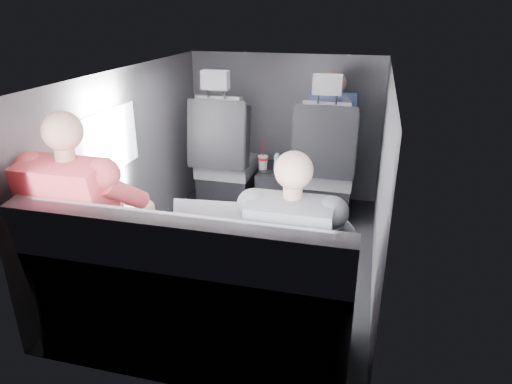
% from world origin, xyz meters
% --- Properties ---
extents(floor, '(2.60, 2.60, 0.00)m').
position_xyz_m(floor, '(0.00, 0.00, 0.00)').
color(floor, black).
rests_on(floor, ground).
extents(ceiling, '(2.60, 2.60, 0.00)m').
position_xyz_m(ceiling, '(0.00, 0.00, 1.35)').
color(ceiling, '#B2B2AD').
rests_on(ceiling, panel_back).
extents(panel_left, '(0.02, 2.60, 1.35)m').
position_xyz_m(panel_left, '(-0.90, 0.00, 0.68)').
color(panel_left, '#56565B').
rests_on(panel_left, floor).
extents(panel_right, '(0.02, 2.60, 1.35)m').
position_xyz_m(panel_right, '(0.90, 0.00, 0.68)').
color(panel_right, '#56565B').
rests_on(panel_right, floor).
extents(panel_front, '(1.80, 0.02, 1.35)m').
position_xyz_m(panel_front, '(0.00, 1.30, 0.68)').
color(panel_front, '#56565B').
rests_on(panel_front, floor).
extents(panel_back, '(1.80, 0.02, 1.35)m').
position_xyz_m(panel_back, '(0.00, -1.30, 0.68)').
color(panel_back, '#56565B').
rests_on(panel_back, floor).
extents(side_window, '(0.02, 0.75, 0.42)m').
position_xyz_m(side_window, '(-0.88, -0.30, 0.90)').
color(side_window, white).
rests_on(side_window, panel_left).
extents(seatbelt, '(0.35, 0.11, 0.59)m').
position_xyz_m(seatbelt, '(0.45, 0.67, 0.80)').
color(seatbelt, black).
rests_on(seatbelt, front_seat_right).
extents(front_seat_left, '(0.52, 0.58, 1.26)m').
position_xyz_m(front_seat_left, '(-0.45, 0.84, 0.40)').
color(front_seat_left, black).
rests_on(front_seat_left, floor).
extents(front_seat_right, '(0.52, 0.58, 1.26)m').
position_xyz_m(front_seat_right, '(0.45, 0.84, 0.40)').
color(front_seat_right, black).
rests_on(front_seat_right, floor).
extents(center_console, '(0.24, 0.48, 0.41)m').
position_xyz_m(center_console, '(0.00, 0.88, 0.20)').
color(center_console, black).
rests_on(center_console, floor).
extents(rear_bench, '(1.60, 0.57, 0.92)m').
position_xyz_m(rear_bench, '(0.00, -1.06, 0.31)').
color(rear_bench, '#57565A').
rests_on(rear_bench, floor).
extents(soda_cup, '(0.09, 0.09, 0.27)m').
position_xyz_m(soda_cup, '(-0.09, 0.84, 0.47)').
color(soda_cup, white).
rests_on(soda_cup, center_console).
extents(water_bottle, '(0.06, 0.06, 0.16)m').
position_xyz_m(water_bottle, '(0.04, 0.83, 0.47)').
color(water_bottle, '#ADCCEA').
rests_on(water_bottle, center_console).
extents(laptop_white, '(0.36, 0.36, 0.24)m').
position_xyz_m(laptop_white, '(-0.62, -0.74, 0.63)').
color(laptop_white, white).
rests_on(laptop_white, passenger_rear_left).
extents(laptop_silver, '(0.38, 0.35, 0.25)m').
position_xyz_m(laptop_silver, '(0.04, -0.82, 0.64)').
color(laptop_silver, silver).
rests_on(laptop_silver, rear_bench).
extents(laptop_black, '(0.30, 0.28, 0.21)m').
position_xyz_m(laptop_black, '(0.50, -0.78, 0.63)').
color(laptop_black, black).
rests_on(laptop_black, passenger_rear_right).
extents(passenger_rear_left, '(0.55, 0.66, 1.29)m').
position_xyz_m(passenger_rear_left, '(-0.61, -0.97, 0.66)').
color(passenger_rear_left, '#38383D').
rests_on(passenger_rear_left, rear_bench).
extents(passenger_rear_right, '(0.47, 0.60, 1.18)m').
position_xyz_m(passenger_rear_right, '(0.50, -0.97, 0.61)').
color(passenger_rear_right, navy).
rests_on(passenger_rear_right, rear_bench).
extents(passenger_front_right, '(0.40, 0.40, 0.81)m').
position_xyz_m(passenger_front_right, '(0.47, 1.10, 0.75)').
color(passenger_front_right, navy).
rests_on(passenger_front_right, front_seat_right).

